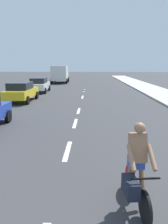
# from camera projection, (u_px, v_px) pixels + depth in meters

# --- Properties ---
(ground_plane) EXTENTS (160.00, 160.00, 0.00)m
(ground_plane) POSITION_uv_depth(u_px,v_px,m) (82.00, 100.00, 18.35)
(ground_plane) COLOR #38383A
(lane_stripe_2) EXTENTS (0.16, 1.80, 0.01)m
(lane_stripe_2) POSITION_uv_depth(u_px,v_px,m) (68.00, 151.00, 7.57)
(lane_stripe_2) COLOR white
(lane_stripe_2) RESTS_ON ground
(lane_stripe_3) EXTENTS (0.16, 1.80, 0.01)m
(lane_stripe_3) POSITION_uv_depth(u_px,v_px,m) (75.00, 123.00, 11.14)
(lane_stripe_3) COLOR white
(lane_stripe_3) RESTS_ON ground
(lane_stripe_4) EXTENTS (0.16, 1.80, 0.01)m
(lane_stripe_4) POSITION_uv_depth(u_px,v_px,m) (79.00, 111.00, 14.15)
(lane_stripe_4) COLOR white
(lane_stripe_4) RESTS_ON ground
(lane_stripe_5) EXTENTS (0.16, 1.80, 0.01)m
(lane_stripe_5) POSITION_uv_depth(u_px,v_px,m) (83.00, 97.00, 20.27)
(lane_stripe_5) COLOR white
(lane_stripe_5) RESTS_ON ground
(lane_stripe_6) EXTENTS (0.16, 1.80, 0.01)m
(lane_stripe_6) POSITION_uv_depth(u_px,v_px,m) (84.00, 90.00, 25.81)
(lane_stripe_6) COLOR white
(lane_stripe_6) RESTS_ON ground
(lane_stripe_7) EXTENTS (0.16, 1.80, 0.01)m
(lane_stripe_7) POSITION_uv_depth(u_px,v_px,m) (84.00, 91.00, 25.21)
(lane_stripe_7) COLOR white
(lane_stripe_7) RESTS_ON ground
(cyclist) EXTENTS (0.66, 1.71, 1.82)m
(cyclist) POSITION_uv_depth(u_px,v_px,m) (136.00, 171.00, 4.39)
(cyclist) COLOR black
(cyclist) RESTS_ON ground
(parked_car_yellow) EXTENTS (1.96, 4.22, 1.57)m
(parked_car_yellow) POSITION_uv_depth(u_px,v_px,m) (21.00, 91.00, 17.68)
(parked_car_yellow) COLOR gold
(parked_car_yellow) RESTS_ON ground
(parked_car_white) EXTENTS (2.01, 4.14, 1.57)m
(parked_car_white) POSITION_uv_depth(u_px,v_px,m) (39.00, 85.00, 23.73)
(parked_car_white) COLOR white
(parked_car_white) RESTS_ON ground
(delivery_truck) EXTENTS (2.86, 6.33, 2.80)m
(delivery_truck) POSITION_uv_depth(u_px,v_px,m) (60.00, 74.00, 36.28)
(delivery_truck) COLOR beige
(delivery_truck) RESTS_ON ground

